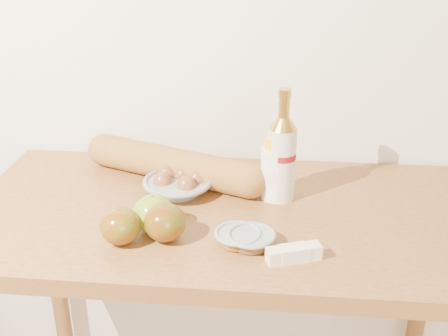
{
  "coord_description": "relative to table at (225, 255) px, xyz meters",
  "views": [
    {
      "loc": [
        0.11,
        0.05,
        1.53
      ],
      "look_at": [
        0.0,
        1.15,
        1.02
      ],
      "focal_mm": 45.0,
      "sensor_mm": 36.0,
      "label": 1
    }
  ],
  "objects": [
    {
      "name": "back_wall",
      "position": [
        0.0,
        0.33,
        0.52
      ],
      "size": [
        3.5,
        0.02,
        2.6
      ],
      "primitive_type": "cube",
      "color": "silver",
      "rests_on": "ground"
    },
    {
      "name": "table",
      "position": [
        0.0,
        0.0,
        0.0
      ],
      "size": [
        1.2,
        0.6,
        0.9
      ],
      "color": "#9B6632",
      "rests_on": "ground"
    },
    {
      "name": "bourbon_bottle",
      "position": [
        0.12,
        0.07,
        0.23
      ],
      "size": [
        0.09,
        0.09,
        0.27
      ],
      "rotation": [
        0.0,
        0.0,
        0.38
      ],
      "color": "beige",
      "rests_on": "table"
    },
    {
      "name": "cream_bottle",
      "position": [
        0.12,
        0.08,
        0.2
      ],
      "size": [
        0.1,
        0.1,
        0.16
      ],
      "rotation": [
        0.0,
        0.0,
        0.27
      ],
      "color": "white",
      "rests_on": "table"
    },
    {
      "name": "egg_bowl",
      "position": [
        -0.12,
        0.07,
        0.15
      ],
      "size": [
        0.21,
        0.21,
        0.06
      ],
      "rotation": [
        0.0,
        0.0,
        -0.27
      ],
      "color": "gray",
      "rests_on": "table"
    },
    {
      "name": "baguette",
      "position": [
        -0.15,
        0.15,
        0.17
      ],
      "size": [
        0.51,
        0.26,
        0.09
      ],
      "rotation": [
        0.0,
        0.0,
        -0.36
      ],
      "color": "#AB7734",
      "rests_on": "table"
    },
    {
      "name": "apple_yellowgreen",
      "position": [
        -0.14,
        -0.1,
        0.16
      ],
      "size": [
        0.1,
        0.1,
        0.08
      ],
      "rotation": [
        0.0,
        0.0,
        0.08
      ],
      "color": "#9C951F",
      "rests_on": "table"
    },
    {
      "name": "apple_redgreen_front",
      "position": [
        -0.2,
        -0.16,
        0.16
      ],
      "size": [
        0.08,
        0.08,
        0.08
      ],
      "rotation": [
        0.0,
        0.0,
        0.0
      ],
      "color": "maroon",
      "rests_on": "table"
    },
    {
      "name": "apple_redgreen_right",
      "position": [
        -0.11,
        -0.14,
        0.16
      ],
      "size": [
        0.1,
        0.1,
        0.08
      ],
      "rotation": [
        0.0,
        0.0,
        -0.14
      ],
      "color": "maroon",
      "rests_on": "table"
    },
    {
      "name": "sugar_bowl",
      "position": [
        0.07,
        -0.14,
        0.14
      ],
      "size": [
        0.12,
        0.12,
        0.03
      ],
      "rotation": [
        0.0,
        0.0,
        0.25
      ],
      "color": "gray",
      "rests_on": "table"
    },
    {
      "name": "syrup_bowl",
      "position": [
        0.04,
        -0.14,
        0.14
      ],
      "size": [
        0.13,
        0.13,
        0.03
      ],
      "rotation": [
        0.0,
        0.0,
        -0.37
      ],
      "color": "gray",
      "rests_on": "table"
    },
    {
      "name": "butter_stick",
      "position": [
        0.15,
        -0.19,
        0.14
      ],
      "size": [
        0.11,
        0.07,
        0.03
      ],
      "rotation": [
        0.0,
        0.0,
        0.35
      ],
      "color": "beige",
      "rests_on": "table"
    }
  ]
}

